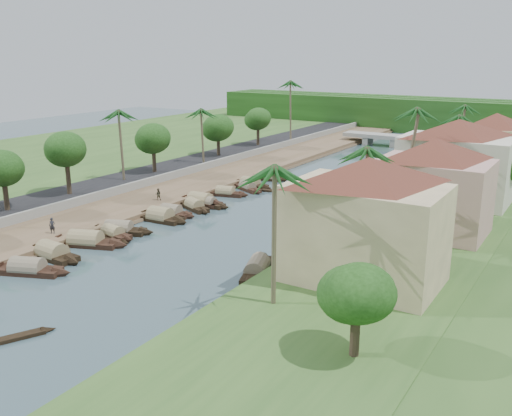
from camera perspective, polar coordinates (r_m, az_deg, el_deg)
The scene contains 49 objects.
ground at distance 58.74m, azimuth -6.25°, elevation -3.85°, with size 220.00×220.00×0.00m, color #3B5158.
left_bank at distance 83.26m, azimuth -6.52°, elevation 2.21°, with size 10.00×180.00×0.80m, color brown.
right_bank at distance 67.97m, azimuth 17.39°, elevation -1.27°, with size 16.00×180.00×1.20m, color #305421.
road at distance 88.61m, azimuth -10.86°, elevation 3.04°, with size 8.00×180.00×1.40m, color black.
retaining_wall at distance 85.67m, azimuth -8.75°, elevation 3.16°, with size 0.40×180.00×1.10m, color gray.
far_left_fill at distance 108.06m, azimuth -21.34°, elevation 4.45°, with size 45.00×220.00×1.35m, color #305421.
treeline at distance 148.35m, azimuth 18.40°, elevation 8.75°, with size 120.00×14.00×8.00m.
bridge at distance 121.79m, azimuth 15.11°, elevation 6.61°, with size 28.00×4.00×2.40m.
building_near at distance 46.12m, azimuth 10.89°, elevation -1.13°, with size 14.85×14.85×10.20m.
building_mid at distance 60.72m, azimuth 17.25°, elevation 2.20°, with size 14.11×14.11×9.70m.
building_far at distance 74.27m, azimuth 19.34°, elevation 4.54°, with size 15.59×15.59×10.20m.
building_distant at distance 93.59m, azimuth 22.68°, elevation 6.01°, with size 12.62×12.62×9.20m.
sampan_0 at distance 55.33m, azimuth -21.87°, elevation -5.70°, with size 8.55×4.78×2.24m.
sampan_1 at distance 58.55m, azimuth -19.70°, elevation -4.33°, with size 8.36×2.50×2.43m.
sampan_2 at distance 61.12m, azimuth -16.66°, elevation -3.24°, with size 9.58×5.09×2.47m.
sampan_3 at distance 64.13m, azimuth -13.56°, elevation -2.14°, with size 8.23×4.68×2.21m.
sampan_4 at distance 63.02m, azimuth -14.13°, elevation -2.50°, with size 6.59×2.11×1.89m.
sampan_5 at distance 67.90m, azimuth -9.55°, elevation -0.93°, with size 7.94×2.45×2.47m.
sampan_6 at distance 69.74m, azimuth -8.49°, elevation -0.46°, with size 7.06×2.30×2.09m.
sampan_7 at distance 72.28m, azimuth -6.20°, elevation 0.19°, with size 7.14×4.23×1.95m.
sampan_8 at distance 74.26m, azimuth -5.61°, elevation 0.63°, with size 8.16×2.34×2.48m.
sampan_9 at distance 73.52m, azimuth -5.06°, elevation 0.48°, with size 7.41×1.69×1.92m.
sampan_10 at distance 78.70m, azimuth -3.10°, elevation 1.52°, with size 7.17×3.25×1.98m.
sampan_11 at distance 83.63m, azimuth -0.57°, elevation 2.38°, with size 7.69×2.25×2.19m.
sampan_12 at distance 81.80m, azimuth -0.87°, elevation 2.08°, with size 7.21×4.38×1.81m.
sampan_13 at distance 88.18m, azimuth 1.08°, elevation 3.06°, with size 7.33×2.86×2.00m.
sampan_14 at distance 51.41m, azimuth 0.12°, elevation -6.13°, with size 4.76×9.20×2.22m.
sampan_15 at distance 61.04m, azimuth 6.64°, elevation -2.71°, with size 4.30×7.30×1.99m.
sampan_16 at distance 72.97m, azimuth 11.10°, elevation 0.14°, with size 4.67×8.68×2.13m.
canoe_0 at distance 43.82m, azimuth -23.15°, elevation -11.92°, with size 3.32×5.67×0.78m.
canoe_1 at distance 62.27m, azimuth -14.27°, elevation -3.03°, with size 5.29×0.93×0.85m.
canoe_2 at distance 81.69m, azimuth 0.17°, elevation 1.84°, with size 5.99×1.68×0.86m.
palm_0 at distance 39.87m, azimuth 1.86°, elevation 3.60°, with size 3.20×3.20×11.74m.
palm_1 at distance 52.17m, azimuth 10.67°, elevation 5.58°, with size 3.20×3.20×11.20m.
palm_2 at distance 67.60m, azimuth 15.11°, elevation 9.27°, with size 3.20×3.20×13.30m.
palm_3 at distance 84.14m, azimuth 19.15°, elevation 8.53°, with size 3.20×3.20×10.95m.
palm_5 at distance 82.86m, azimuth -13.48°, elevation 9.19°, with size 3.20×3.20×11.27m.
palm_6 at distance 93.96m, azimuth -5.41°, elevation 9.59°, with size 3.20×3.20×10.18m.
palm_7 at distance 99.96m, azimuth 20.13°, elevation 9.42°, with size 3.20×3.20×10.99m.
palm_8 at distance 116.04m, azimuth 3.55°, elevation 12.32°, with size 3.20×3.20×13.50m.
tree_1 at distance 71.56m, azimuth -24.00°, elevation 3.57°, with size 4.82×4.82×6.90m.
tree_2 at distance 76.80m, azimuth -18.49°, elevation 5.52°, with size 5.16×5.16×7.94m.
tree_3 at distance 88.17m, azimuth -10.25°, elevation 6.79°, with size 5.26×5.26×7.26m.
tree_4 at distance 101.28m, azimuth -3.82°, elevation 7.95°, with size 5.40×5.40×7.05m.
tree_5 at distance 112.35m, azimuth 0.20°, elevation 8.85°, with size 4.88×4.88×7.08m.
tree_6 at distance 74.62m, azimuth 23.25°, elevation 3.86°, with size 4.89×4.89×6.83m.
tree_7 at distance 35.03m, azimuth 10.06°, elevation -8.54°, with size 4.30×4.30×5.87m.
person_near at distance 63.39m, azimuth -19.71°, elevation -1.67°, with size 0.62×0.41×1.69m, color #24252B.
person_far at distance 74.13m, azimuth -9.75°, elevation 1.36°, with size 0.74×0.58×1.53m, color #393728.
Camera 1 is at (34.44, -43.48, 19.33)m, focal length 40.00 mm.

